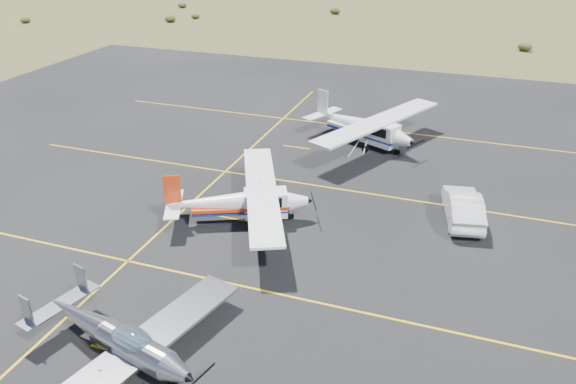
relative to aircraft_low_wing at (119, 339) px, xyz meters
The scene contains 6 objects.
ground 4.59m from the aircraft_low_wing, 58.61° to the left, with size 1600.00×1600.00×0.00m, color #383D1C.
apron 11.11m from the aircraft_low_wing, 77.86° to the left, with size 72.00×72.00×0.02m, color black.
aircraft_low_wing is the anchor object (origin of this frame).
aircraft_cessna 11.17m from the aircraft_low_wing, 90.31° to the left, with size 8.40×11.03×2.90m.
aircraft_plain 24.79m from the aircraft_low_wing, 81.60° to the left, with size 9.29×12.20×3.21m.
sedan 19.05m from the aircraft_low_wing, 54.00° to the left, with size 1.72×4.94×1.63m, color silver.
Camera 1 is at (8.88, -16.78, 15.19)m, focal length 35.00 mm.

